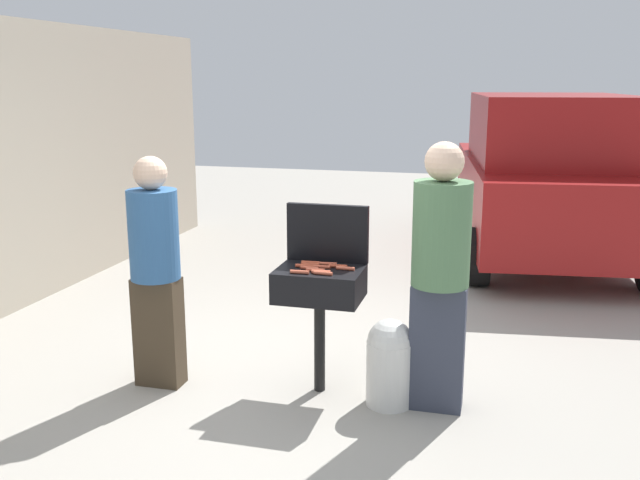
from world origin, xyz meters
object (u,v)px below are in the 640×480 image
at_px(hot_dog_9, 345,268).
at_px(hot_dog_3, 300,272).
at_px(hot_dog_7, 323,273).
at_px(person_left, 155,264).
at_px(hot_dog_2, 321,272).
at_px(hot_dog_5, 310,268).
at_px(hot_dog_8, 310,263).
at_px(hot_dog_0, 315,270).
at_px(hot_dog_4, 310,264).
at_px(hot_dog_10, 305,266).
at_px(propane_tank, 390,361).
at_px(hot_dog_6, 321,267).
at_px(bbq_grill, 320,288).
at_px(hot_dog_1, 328,264).
at_px(hot_dog_11, 338,266).
at_px(parked_minivan, 546,175).
at_px(person_right, 440,268).

bearing_deg(hot_dog_9, hot_dog_3, -148.31).
relative_size(hot_dog_7, person_left, 0.08).
bearing_deg(hot_dog_2, person_left, -176.12).
relative_size(hot_dog_5, hot_dog_8, 1.00).
distance_m(hot_dog_0, person_left, 1.16).
relative_size(hot_dog_4, hot_dog_10, 1.00).
height_order(hot_dog_7, person_left, person_left).
bearing_deg(hot_dog_7, hot_dog_3, -175.69).
xyz_separation_m(hot_dog_7, propane_tank, (0.46, 0.05, -0.60)).
distance_m(hot_dog_0, hot_dog_6, 0.09).
bearing_deg(hot_dog_0, hot_dog_6, 78.73).
height_order(bbq_grill, hot_dog_1, hot_dog_1).
distance_m(hot_dog_9, person_left, 1.36).
xyz_separation_m(hot_dog_0, hot_dog_10, (-0.10, 0.08, 0.00)).
relative_size(hot_dog_0, propane_tank, 0.21).
bearing_deg(hot_dog_11, hot_dog_8, 168.97).
height_order(hot_dog_1, hot_dog_7, same).
relative_size(hot_dog_2, hot_dog_5, 1.00).
height_order(hot_dog_4, hot_dog_7, same).
distance_m(hot_dog_4, hot_dog_9, 0.27).
distance_m(hot_dog_6, parked_minivan, 4.88).
bearing_deg(person_left, hot_dog_1, 13.75).
bearing_deg(hot_dog_4, hot_dog_2, -53.53).
bearing_deg(bbq_grill, hot_dog_7, -66.39).
bearing_deg(hot_dog_1, hot_dog_11, -25.81).
bearing_deg(hot_dog_3, hot_dog_9, 31.69).
height_order(hot_dog_8, propane_tank, hot_dog_8).
relative_size(hot_dog_8, hot_dog_11, 1.00).
xyz_separation_m(propane_tank, person_left, (-1.69, -0.10, 0.60)).
relative_size(hot_dog_1, person_left, 0.08).
distance_m(hot_dog_6, hot_dog_9, 0.17).
bearing_deg(hot_dog_11, person_left, -168.75).
distance_m(hot_dog_2, person_left, 1.21).
height_order(hot_dog_1, parked_minivan, parked_minivan).
xyz_separation_m(hot_dog_4, hot_dog_8, (-0.01, 0.05, 0.00)).
bearing_deg(person_left, hot_dog_10, 10.64).
xyz_separation_m(hot_dog_2, person_left, (-1.21, -0.08, -0.01)).
xyz_separation_m(hot_dog_6, parked_minivan, (1.69, 4.58, 0.10)).
bearing_deg(parked_minivan, hot_dog_5, 62.17).
height_order(hot_dog_5, propane_tank, hot_dog_5).
xyz_separation_m(hot_dog_3, hot_dog_11, (0.22, 0.21, 0.00)).
xyz_separation_m(hot_dog_0, hot_dog_1, (0.04, 0.18, 0.00)).
xyz_separation_m(propane_tank, parked_minivan, (1.18, 4.68, 0.70)).
bearing_deg(propane_tank, person_left, -176.64).
xyz_separation_m(hot_dog_7, hot_dog_9, (0.12, 0.16, 0.00)).
xyz_separation_m(bbq_grill, person_right, (0.84, -0.05, 0.22)).
xyz_separation_m(hot_dog_1, hot_dog_5, (-0.09, -0.14, 0.00)).
relative_size(hot_dog_0, hot_dog_3, 1.00).
height_order(hot_dog_3, hot_dog_7, same).
bearing_deg(hot_dog_4, bbq_grill, -33.34).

